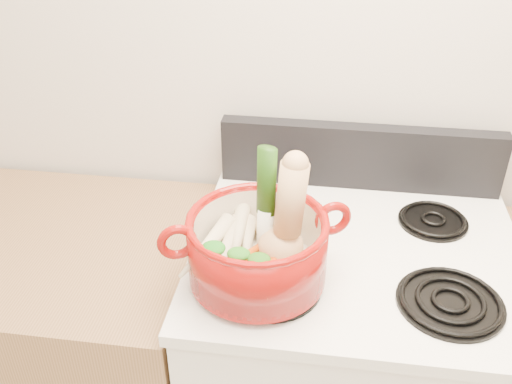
# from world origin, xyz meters

# --- Properties ---
(wall_back) EXTENTS (3.50, 0.02, 2.60)m
(wall_back) POSITION_xyz_m (0.00, 1.75, 1.30)
(wall_back) COLOR beige
(wall_back) RESTS_ON floor
(cooktop) EXTENTS (0.78, 0.67, 0.03)m
(cooktop) POSITION_xyz_m (0.00, 1.40, 0.93)
(cooktop) COLOR silver
(cooktop) RESTS_ON stove_body
(control_backsplash) EXTENTS (0.76, 0.05, 0.18)m
(control_backsplash) POSITION_xyz_m (0.00, 1.70, 1.04)
(control_backsplash) COLOR black
(control_backsplash) RESTS_ON cooktop
(burner_front_left) EXTENTS (0.22, 0.22, 0.02)m
(burner_front_left) POSITION_xyz_m (-0.19, 1.24, 0.96)
(burner_front_left) COLOR black
(burner_front_left) RESTS_ON cooktop
(burner_front_right) EXTENTS (0.22, 0.22, 0.02)m
(burner_front_right) POSITION_xyz_m (0.19, 1.24, 0.96)
(burner_front_right) COLOR black
(burner_front_right) RESTS_ON cooktop
(burner_back_left) EXTENTS (0.17, 0.17, 0.02)m
(burner_back_left) POSITION_xyz_m (-0.19, 1.54, 0.96)
(burner_back_left) COLOR black
(burner_back_left) RESTS_ON cooktop
(burner_back_right) EXTENTS (0.17, 0.17, 0.02)m
(burner_back_right) POSITION_xyz_m (0.19, 1.54, 0.96)
(burner_back_right) COLOR black
(burner_back_right) RESTS_ON cooktop
(dutch_oven) EXTENTS (0.39, 0.39, 0.15)m
(dutch_oven) POSITION_xyz_m (-0.22, 1.25, 1.04)
(dutch_oven) COLOR maroon
(dutch_oven) RESTS_ON burner_front_left
(pot_handle_left) EXTENTS (0.08, 0.05, 0.08)m
(pot_handle_left) POSITION_xyz_m (-0.37, 1.19, 1.09)
(pot_handle_left) COLOR maroon
(pot_handle_left) RESTS_ON dutch_oven
(pot_handle_right) EXTENTS (0.08, 0.05, 0.08)m
(pot_handle_right) POSITION_xyz_m (-0.07, 1.32, 1.09)
(pot_handle_right) COLOR maroon
(pot_handle_right) RESTS_ON dutch_oven
(squash) EXTENTS (0.14, 0.13, 0.26)m
(squash) POSITION_xyz_m (-0.17, 1.27, 1.12)
(squash) COLOR tan
(squash) RESTS_ON dutch_oven
(leek) EXTENTS (0.06, 0.06, 0.28)m
(leek) POSITION_xyz_m (-0.21, 1.29, 1.14)
(leek) COLOR silver
(leek) RESTS_ON dutch_oven
(ginger) EXTENTS (0.10, 0.09, 0.04)m
(ginger) POSITION_xyz_m (-0.21, 1.35, 1.02)
(ginger) COLOR tan
(ginger) RESTS_ON dutch_oven
(parsnip_0) EXTENTS (0.04, 0.22, 0.06)m
(parsnip_0) POSITION_xyz_m (-0.28, 1.31, 1.02)
(parsnip_0) COLOR beige
(parsnip_0) RESTS_ON dutch_oven
(parsnip_1) EXTENTS (0.08, 0.22, 0.06)m
(parsnip_1) POSITION_xyz_m (-0.29, 1.24, 1.03)
(parsnip_1) COLOR beige
(parsnip_1) RESTS_ON dutch_oven
(parsnip_2) EXTENTS (0.06, 0.17, 0.05)m
(parsnip_2) POSITION_xyz_m (-0.25, 1.28, 1.03)
(parsnip_2) COLOR beige
(parsnip_2) RESTS_ON dutch_oven
(parsnip_3) EXTENTS (0.11, 0.19, 0.06)m
(parsnip_3) POSITION_xyz_m (-0.33, 1.25, 1.04)
(parsnip_3) COLOR #EFE6C2
(parsnip_3) RESTS_ON dutch_oven
(parsnip_4) EXTENTS (0.06, 0.23, 0.06)m
(parsnip_4) POSITION_xyz_m (-0.27, 1.31, 1.05)
(parsnip_4) COLOR beige
(parsnip_4) RESTS_ON dutch_oven
(carrot_0) EXTENTS (0.09, 0.18, 0.05)m
(carrot_0) POSITION_xyz_m (-0.21, 1.22, 1.02)
(carrot_0) COLOR #C34409
(carrot_0) RESTS_ON dutch_oven
(carrot_1) EXTENTS (0.10, 0.14, 0.04)m
(carrot_1) POSITION_xyz_m (-0.26, 1.20, 1.02)
(carrot_1) COLOR #BA4409
(carrot_1) RESTS_ON dutch_oven
(carrot_2) EXTENTS (0.06, 0.19, 0.05)m
(carrot_2) POSITION_xyz_m (-0.18, 1.20, 1.03)
(carrot_2) COLOR #BF3D09
(carrot_2) RESTS_ON dutch_oven
(carrot_3) EXTENTS (0.12, 0.15, 0.05)m
(carrot_3) POSITION_xyz_m (-0.25, 1.22, 1.04)
(carrot_3) COLOR #D8460A
(carrot_3) RESTS_ON dutch_oven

